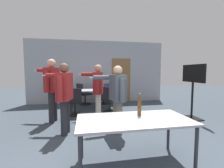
{
  "coord_description": "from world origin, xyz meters",
  "views": [
    {
      "loc": [
        -0.6,
        -1.5,
        1.43
      ],
      "look_at": [
        0.12,
        2.46,
        1.1
      ],
      "focal_mm": 24.0,
      "sensor_mm": 36.0,
      "label": 1
    }
  ],
  "objects_px": {
    "office_chair_mid_tucked": "(105,94)",
    "office_chair_far_right": "(75,103)",
    "person_center_tall": "(52,84)",
    "person_left_plaid": "(64,92)",
    "tv_screen": "(193,87)",
    "person_near_casual": "(98,87)",
    "office_chair_far_left": "(84,95)",
    "office_chair_near_pushed": "(108,101)",
    "person_right_polo": "(117,93)",
    "beer_bottle": "(139,105)"
  },
  "relations": [
    {
      "from": "person_center_tall",
      "to": "person_near_casual",
      "type": "distance_m",
      "value": 1.3
    },
    {
      "from": "person_near_casual",
      "to": "beer_bottle",
      "type": "height_order",
      "value": "person_near_casual"
    },
    {
      "from": "tv_screen",
      "to": "person_near_casual",
      "type": "height_order",
      "value": "tv_screen"
    },
    {
      "from": "person_left_plaid",
      "to": "tv_screen",
      "type": "bearing_deg",
      "value": -71.96
    },
    {
      "from": "office_chair_far_left",
      "to": "office_chair_far_right",
      "type": "xyz_separation_m",
      "value": [
        -0.27,
        -1.59,
        -0.01
      ]
    },
    {
      "from": "person_near_casual",
      "to": "beer_bottle",
      "type": "xyz_separation_m",
      "value": [
        0.49,
        -2.12,
        -0.08
      ]
    },
    {
      "from": "office_chair_far_right",
      "to": "person_center_tall",
      "type": "bearing_deg",
      "value": -142.36
    },
    {
      "from": "office_chair_mid_tucked",
      "to": "person_near_casual",
      "type": "bearing_deg",
      "value": -141.55
    },
    {
      "from": "person_right_polo",
      "to": "person_center_tall",
      "type": "distance_m",
      "value": 1.98
    },
    {
      "from": "tv_screen",
      "to": "person_center_tall",
      "type": "bearing_deg",
      "value": -96.63
    },
    {
      "from": "office_chair_near_pushed",
      "to": "office_chair_far_right",
      "type": "height_order",
      "value": "office_chair_near_pushed"
    },
    {
      "from": "person_left_plaid",
      "to": "person_center_tall",
      "type": "distance_m",
      "value": 1.05
    },
    {
      "from": "office_chair_near_pushed",
      "to": "beer_bottle",
      "type": "height_order",
      "value": "beer_bottle"
    },
    {
      "from": "person_right_polo",
      "to": "office_chair_far_left",
      "type": "xyz_separation_m",
      "value": [
        -0.8,
        3.18,
        -0.5
      ]
    },
    {
      "from": "office_chair_mid_tucked",
      "to": "beer_bottle",
      "type": "height_order",
      "value": "beer_bottle"
    },
    {
      "from": "person_right_polo",
      "to": "office_chair_far_left",
      "type": "relative_size",
      "value": 1.7
    },
    {
      "from": "office_chair_near_pushed",
      "to": "person_center_tall",
      "type": "bearing_deg",
      "value": -108.01
    },
    {
      "from": "person_left_plaid",
      "to": "office_chair_far_left",
      "type": "xyz_separation_m",
      "value": [
        0.4,
        3.04,
        -0.54
      ]
    },
    {
      "from": "office_chair_mid_tucked",
      "to": "office_chair_far_right",
      "type": "distance_m",
      "value": 1.98
    },
    {
      "from": "office_chair_near_pushed",
      "to": "office_chair_mid_tucked",
      "type": "bearing_deg",
      "value": 138.91
    },
    {
      "from": "beer_bottle",
      "to": "office_chair_far_left",
      "type": "bearing_deg",
      "value": 102.02
    },
    {
      "from": "person_right_polo",
      "to": "person_center_tall",
      "type": "bearing_deg",
      "value": 49.42
    },
    {
      "from": "beer_bottle",
      "to": "tv_screen",
      "type": "bearing_deg",
      "value": 36.61
    },
    {
      "from": "office_chair_near_pushed",
      "to": "office_chair_far_right",
      "type": "relative_size",
      "value": 1.02
    },
    {
      "from": "person_center_tall",
      "to": "office_chair_far_right",
      "type": "relative_size",
      "value": 1.97
    },
    {
      "from": "person_right_polo",
      "to": "office_chair_far_left",
      "type": "height_order",
      "value": "person_right_polo"
    },
    {
      "from": "beer_bottle",
      "to": "person_near_casual",
      "type": "bearing_deg",
      "value": 102.91
    },
    {
      "from": "office_chair_mid_tucked",
      "to": "office_chair_far_right",
      "type": "relative_size",
      "value": 1.02
    },
    {
      "from": "person_near_casual",
      "to": "office_chair_far_right",
      "type": "xyz_separation_m",
      "value": [
        -0.7,
        0.62,
        -0.56
      ]
    },
    {
      "from": "office_chair_far_left",
      "to": "beer_bottle",
      "type": "relative_size",
      "value": 2.54
    },
    {
      "from": "tv_screen",
      "to": "beer_bottle",
      "type": "distance_m",
      "value": 2.91
    },
    {
      "from": "person_left_plaid",
      "to": "office_chair_far_left",
      "type": "relative_size",
      "value": 1.76
    },
    {
      "from": "office_chair_mid_tucked",
      "to": "office_chair_far_right",
      "type": "bearing_deg",
      "value": -166.11
    },
    {
      "from": "office_chair_near_pushed",
      "to": "beer_bottle",
      "type": "distance_m",
      "value": 2.88
    },
    {
      "from": "person_right_polo",
      "to": "person_left_plaid",
      "type": "bearing_deg",
      "value": 75.93
    },
    {
      "from": "person_left_plaid",
      "to": "beer_bottle",
      "type": "bearing_deg",
      "value": -123.18
    },
    {
      "from": "tv_screen",
      "to": "office_chair_mid_tucked",
      "type": "relative_size",
      "value": 1.78
    },
    {
      "from": "person_near_casual",
      "to": "office_chair_far_right",
      "type": "relative_size",
      "value": 1.81
    },
    {
      "from": "person_left_plaid",
      "to": "office_chair_mid_tucked",
      "type": "bearing_deg",
      "value": -12.84
    },
    {
      "from": "office_chair_mid_tucked",
      "to": "office_chair_far_left",
      "type": "height_order",
      "value": "office_chair_mid_tucked"
    },
    {
      "from": "tv_screen",
      "to": "office_chair_far_right",
      "type": "relative_size",
      "value": 1.82
    },
    {
      "from": "person_near_casual",
      "to": "office_chair_mid_tucked",
      "type": "bearing_deg",
      "value": -2.28
    },
    {
      "from": "person_center_tall",
      "to": "office_chair_mid_tucked",
      "type": "distance_m",
      "value": 2.82
    },
    {
      "from": "person_left_plaid",
      "to": "office_chair_near_pushed",
      "type": "height_order",
      "value": "person_left_plaid"
    },
    {
      "from": "person_right_polo",
      "to": "office_chair_mid_tucked",
      "type": "xyz_separation_m",
      "value": [
        0.12,
        3.16,
        -0.5
      ]
    },
    {
      "from": "office_chair_far_right",
      "to": "office_chair_far_left",
      "type": "bearing_deg",
      "value": 76.84
    },
    {
      "from": "tv_screen",
      "to": "person_right_polo",
      "type": "distance_m",
      "value": 2.53
    },
    {
      "from": "tv_screen",
      "to": "office_chair_near_pushed",
      "type": "bearing_deg",
      "value": -114.55
    },
    {
      "from": "person_center_tall",
      "to": "person_near_casual",
      "type": "relative_size",
      "value": 1.09
    },
    {
      "from": "person_center_tall",
      "to": "beer_bottle",
      "type": "xyz_separation_m",
      "value": [
        1.78,
        -2.22,
        -0.17
      ]
    }
  ]
}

